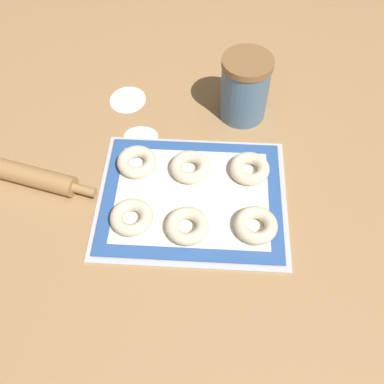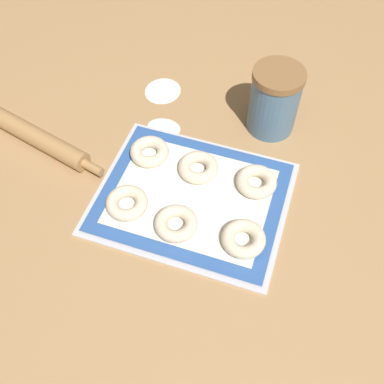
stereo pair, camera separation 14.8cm
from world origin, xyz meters
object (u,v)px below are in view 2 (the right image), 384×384
(bagel_front_left, at_px, (127,203))
(rolling_pin, at_px, (31,134))
(bagel_front_right, at_px, (243,239))
(bagel_back_center, at_px, (198,167))
(bagel_front_center, at_px, (176,223))
(bagel_back_left, at_px, (149,152))
(bagel_back_right, at_px, (256,182))
(flour_canister, at_px, (274,100))
(baking_tray, at_px, (192,198))

(bagel_front_left, height_order, rolling_pin, rolling_pin)
(bagel_front_right, distance_m, rolling_pin, 0.55)
(bagel_back_center, bearing_deg, bagel_front_right, -45.36)
(bagel_front_center, height_order, bagel_back_left, same)
(bagel_back_right, height_order, rolling_pin, rolling_pin)
(bagel_front_center, relative_size, bagel_back_center, 1.00)
(bagel_front_center, bearing_deg, bagel_front_right, 3.82)
(bagel_front_left, bearing_deg, rolling_pin, 159.53)
(bagel_front_left, height_order, bagel_back_left, same)
(bagel_back_left, relative_size, flour_canister, 0.55)
(baking_tray, height_order, flour_canister, flour_canister)
(bagel_back_center, relative_size, bagel_back_right, 1.00)
(baking_tray, relative_size, bagel_front_center, 4.58)
(bagel_front_right, bearing_deg, flour_canister, 93.85)
(baking_tray, height_order, rolling_pin, rolling_pin)
(flour_canister, distance_m, rolling_pin, 0.57)
(bagel_front_right, bearing_deg, bagel_back_left, 149.88)
(bagel_front_center, distance_m, bagel_back_center, 0.15)
(rolling_pin, bearing_deg, bagel_front_left, -20.47)
(bagel_front_right, height_order, bagel_back_right, same)
(bagel_front_left, bearing_deg, bagel_front_right, -1.16)
(rolling_pin, bearing_deg, baking_tray, -5.47)
(bagel_back_right, bearing_deg, bagel_front_left, -149.92)
(baking_tray, relative_size, bagel_front_right, 4.58)
(bagel_front_left, distance_m, flour_canister, 0.41)
(bagel_front_center, relative_size, bagel_back_right, 1.00)
(bagel_back_left, distance_m, bagel_back_center, 0.12)
(bagel_back_right, bearing_deg, bagel_back_left, 178.79)
(bagel_back_left, bearing_deg, rolling_pin, -172.78)
(bagel_front_center, relative_size, rolling_pin, 0.21)
(baking_tray, xyz_separation_m, bagel_front_right, (0.13, -0.07, 0.02))
(bagel_front_center, bearing_deg, bagel_back_left, 127.30)
(flour_canister, bearing_deg, bagel_front_left, -124.20)
(bagel_front_center, distance_m, bagel_back_left, 0.20)
(baking_tray, relative_size, flour_canister, 2.50)
(bagel_front_center, distance_m, flour_canister, 0.37)
(bagel_back_left, height_order, rolling_pin, rolling_pin)
(bagel_front_right, height_order, rolling_pin, rolling_pin)
(baking_tray, bearing_deg, rolling_pin, 174.53)
(bagel_front_right, bearing_deg, bagel_front_center, -176.18)
(flour_canister, bearing_deg, bagel_back_center, -120.54)
(bagel_front_left, xyz_separation_m, bagel_back_center, (0.11, 0.14, 0.00))
(bagel_back_center, bearing_deg, rolling_pin, -176.04)
(flour_canister, relative_size, rolling_pin, 0.39)
(baking_tray, distance_m, bagel_front_center, 0.09)
(bagel_front_right, bearing_deg, bagel_front_left, 178.84)
(bagel_front_left, distance_m, bagel_back_left, 0.14)
(baking_tray, bearing_deg, bagel_back_center, 97.00)
(bagel_front_left, height_order, bagel_back_center, same)
(baking_tray, height_order, bagel_front_left, bagel_front_left)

